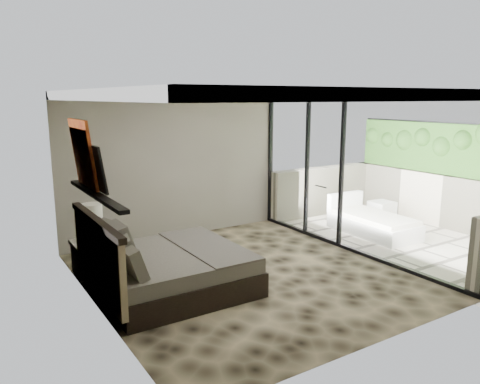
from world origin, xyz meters
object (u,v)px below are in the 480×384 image
ottoman (382,212)px  lounger (371,223)px  table_lamp (92,217)px  nightstand (92,256)px  bed (165,268)px

ottoman → lounger: bearing=-150.4°
table_lamp → ottoman: table_lamp is taller
nightstand → lounger: bearing=-14.7°
nightstand → table_lamp: size_ratio=0.96×
bed → lounger: bed is taller
table_lamp → lounger: (5.32, -0.79, -0.68)m
nightstand → table_lamp: (0.03, -0.01, 0.61)m
bed → nightstand: bearing=118.5°
ottoman → lounger: (-0.87, -0.49, -0.01)m
bed → nightstand: size_ratio=3.67×
table_lamp → lounger: bearing=-8.5°
nightstand → ottoman: size_ratio=1.23×
nightstand → ottoman: bearing=-9.1°
bed → ottoman: bed is taller
bed → lounger: 4.70m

